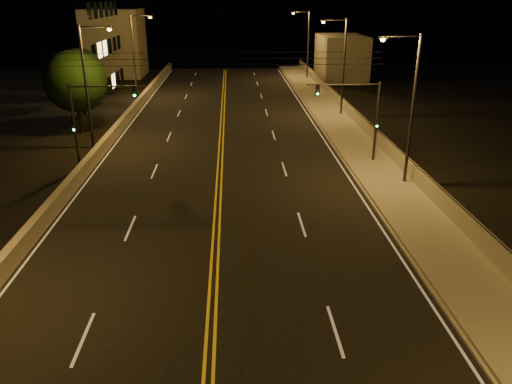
{
  "coord_description": "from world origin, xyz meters",
  "views": [
    {
      "loc": [
        0.89,
        -4.27,
        11.35
      ],
      "look_at": [
        2.0,
        18.0,
        2.5
      ],
      "focal_mm": 35.0,
      "sensor_mm": 36.0,
      "label": 1
    }
  ],
  "objects_px": {
    "streetlight_6": "(136,51)",
    "streetlight_3": "(306,41)",
    "streetlight_2": "(341,61)",
    "streetlight_5": "(89,79)",
    "streetlight_1": "(409,102)",
    "traffic_signal_right": "(363,113)",
    "tree_1": "(80,73)",
    "tree_0": "(75,81)",
    "traffic_signal_left": "(88,116)"
  },
  "relations": [
    {
      "from": "streetlight_6",
      "to": "streetlight_3",
      "type": "bearing_deg",
      "value": 30.41
    },
    {
      "from": "streetlight_3",
      "to": "streetlight_6",
      "type": "bearing_deg",
      "value": -149.59
    },
    {
      "from": "streetlight_2",
      "to": "streetlight_5",
      "type": "distance_m",
      "value": 23.51
    },
    {
      "from": "streetlight_1",
      "to": "streetlight_2",
      "type": "height_order",
      "value": "same"
    },
    {
      "from": "traffic_signal_right",
      "to": "tree_1",
      "type": "height_order",
      "value": "tree_1"
    },
    {
      "from": "tree_0",
      "to": "streetlight_5",
      "type": "bearing_deg",
      "value": -61.98
    },
    {
      "from": "streetlight_1",
      "to": "streetlight_3",
      "type": "bearing_deg",
      "value": 90.0
    },
    {
      "from": "streetlight_3",
      "to": "tree_1",
      "type": "xyz_separation_m",
      "value": [
        -25.56,
        -21.04,
        -1.28
      ]
    },
    {
      "from": "streetlight_3",
      "to": "tree_0",
      "type": "distance_m",
      "value": 37.19
    },
    {
      "from": "streetlight_6",
      "to": "tree_1",
      "type": "xyz_separation_m",
      "value": [
        -4.11,
        -8.45,
        -1.28
      ]
    },
    {
      "from": "tree_1",
      "to": "streetlight_2",
      "type": "bearing_deg",
      "value": -5.32
    },
    {
      "from": "streetlight_6",
      "to": "tree_0",
      "type": "relative_size",
      "value": 1.31
    },
    {
      "from": "streetlight_2",
      "to": "streetlight_5",
      "type": "bearing_deg",
      "value": -155.84
    },
    {
      "from": "streetlight_6",
      "to": "tree_1",
      "type": "height_order",
      "value": "streetlight_6"
    },
    {
      "from": "streetlight_3",
      "to": "traffic_signal_right",
      "type": "bearing_deg",
      "value": -92.31
    },
    {
      "from": "streetlight_5",
      "to": "streetlight_3",
      "type": "bearing_deg",
      "value": 57.01
    },
    {
      "from": "streetlight_3",
      "to": "traffic_signal_left",
      "type": "relative_size",
      "value": 1.58
    },
    {
      "from": "streetlight_5",
      "to": "streetlight_6",
      "type": "height_order",
      "value": "same"
    },
    {
      "from": "traffic_signal_right",
      "to": "tree_1",
      "type": "distance_m",
      "value": 29.63
    },
    {
      "from": "tree_0",
      "to": "streetlight_6",
      "type": "bearing_deg",
      "value": 81.41
    },
    {
      "from": "streetlight_1",
      "to": "traffic_signal_left",
      "type": "relative_size",
      "value": 1.58
    },
    {
      "from": "traffic_signal_right",
      "to": "tree_0",
      "type": "height_order",
      "value": "tree_0"
    },
    {
      "from": "streetlight_5",
      "to": "traffic_signal_right",
      "type": "bearing_deg",
      "value": -15.05
    },
    {
      "from": "streetlight_5",
      "to": "traffic_signal_right",
      "type": "distance_m",
      "value": 20.67
    },
    {
      "from": "streetlight_5",
      "to": "tree_0",
      "type": "bearing_deg",
      "value": 118.02
    },
    {
      "from": "streetlight_6",
      "to": "streetlight_1",
      "type": "bearing_deg",
      "value": -54.67
    },
    {
      "from": "streetlight_2",
      "to": "tree_1",
      "type": "xyz_separation_m",
      "value": [
        -25.56,
        2.38,
        -1.28
      ]
    },
    {
      "from": "streetlight_5",
      "to": "traffic_signal_right",
      "type": "height_order",
      "value": "streetlight_5"
    },
    {
      "from": "streetlight_5",
      "to": "tree_1",
      "type": "xyz_separation_m",
      "value": [
        -4.11,
        12.0,
        -1.28
      ]
    },
    {
      "from": "traffic_signal_right",
      "to": "streetlight_6",
      "type": "bearing_deg",
      "value": 127.64
    },
    {
      "from": "streetlight_1",
      "to": "traffic_signal_left",
      "type": "xyz_separation_m",
      "value": [
        -20.3,
        4.47,
        -1.62
      ]
    },
    {
      "from": "streetlight_5",
      "to": "tree_0",
      "type": "distance_m",
      "value": 5.2
    },
    {
      "from": "streetlight_1",
      "to": "streetlight_2",
      "type": "distance_m",
      "value": 19.44
    },
    {
      "from": "tree_0",
      "to": "tree_1",
      "type": "height_order",
      "value": "tree_0"
    },
    {
      "from": "streetlight_3",
      "to": "streetlight_5",
      "type": "xyz_separation_m",
      "value": [
        -21.45,
        -33.04,
        0.0
      ]
    },
    {
      "from": "streetlight_5",
      "to": "traffic_signal_left",
      "type": "xyz_separation_m",
      "value": [
        1.15,
        -5.35,
        -1.62
      ]
    },
    {
      "from": "streetlight_1",
      "to": "tree_0",
      "type": "xyz_separation_m",
      "value": [
        -23.86,
        14.34,
        -0.89
      ]
    },
    {
      "from": "traffic_signal_left",
      "to": "traffic_signal_right",
      "type": "bearing_deg",
      "value": 0.0
    },
    {
      "from": "streetlight_5",
      "to": "streetlight_6",
      "type": "relative_size",
      "value": 1.0
    },
    {
      "from": "streetlight_3",
      "to": "tree_1",
      "type": "relative_size",
      "value": 1.43
    },
    {
      "from": "streetlight_5",
      "to": "streetlight_6",
      "type": "distance_m",
      "value": 20.45
    },
    {
      "from": "streetlight_2",
      "to": "streetlight_5",
      "type": "relative_size",
      "value": 1.0
    },
    {
      "from": "streetlight_1",
      "to": "traffic_signal_right",
      "type": "bearing_deg",
      "value": 109.14
    },
    {
      "from": "tree_0",
      "to": "traffic_signal_left",
      "type": "bearing_deg",
      "value": -70.19
    },
    {
      "from": "streetlight_1",
      "to": "streetlight_5",
      "type": "height_order",
      "value": "same"
    },
    {
      "from": "traffic_signal_right",
      "to": "tree_1",
      "type": "bearing_deg",
      "value": 144.14
    },
    {
      "from": "streetlight_6",
      "to": "tree_0",
      "type": "xyz_separation_m",
      "value": [
        -2.41,
        -15.93,
        -0.89
      ]
    },
    {
      "from": "streetlight_3",
      "to": "tree_0",
      "type": "height_order",
      "value": "streetlight_3"
    },
    {
      "from": "streetlight_1",
      "to": "streetlight_3",
      "type": "xyz_separation_m",
      "value": [
        0.0,
        42.86,
        0.0
      ]
    },
    {
      "from": "streetlight_2",
      "to": "streetlight_1",
      "type": "bearing_deg",
      "value": -90.0
    }
  ]
}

